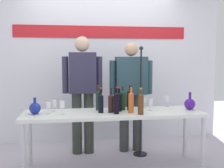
{
  "coord_description": "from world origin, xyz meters",
  "views": [
    {
      "loc": [
        -0.54,
        -3.38,
        1.39
      ],
      "look_at": [
        0.0,
        0.15,
        1.06
      ],
      "focal_mm": 44.47,
      "sensor_mm": 36.0,
      "label": 1
    }
  ],
  "objects_px": {
    "microphone_stand": "(141,119)",
    "decanter_blue_left": "(35,108)",
    "presenter_right": "(131,89)",
    "wine_glass_left_2": "(54,104)",
    "wine_bottle_1": "(111,102)",
    "wine_bottle_2": "(123,100)",
    "wine_bottle_3": "(119,101)",
    "wine_glass_left_0": "(62,105)",
    "presenter_left": "(83,87)",
    "wine_glass_right_0": "(167,99)",
    "display_table": "(114,116)",
    "decanter_blue_right": "(190,104)",
    "wine_bottle_6": "(116,102)",
    "wine_bottle_5": "(130,99)",
    "wine_bottle_7": "(141,103)",
    "wine_bottle_0": "(98,99)",
    "wine_glass_right_2": "(144,100)",
    "wine_glass_left_1": "(48,106)",
    "wine_bottle_8": "(131,101)",
    "wine_glass_right_1": "(150,102)",
    "wine_bottle_4": "(101,102)"
  },
  "relations": [
    {
      "from": "wine_bottle_6",
      "to": "wine_glass_left_0",
      "type": "relative_size",
      "value": 1.98
    },
    {
      "from": "wine_bottle_4",
      "to": "wine_glass_left_2",
      "type": "distance_m",
      "value": 0.6
    },
    {
      "from": "wine_glass_right_1",
      "to": "wine_glass_right_0",
      "type": "bearing_deg",
      "value": 38.93
    },
    {
      "from": "microphone_stand",
      "to": "presenter_right",
      "type": "bearing_deg",
      "value": 115.23
    },
    {
      "from": "presenter_left",
      "to": "wine_glass_left_2",
      "type": "bearing_deg",
      "value": -127.96
    },
    {
      "from": "wine_glass_left_0",
      "to": "presenter_right",
      "type": "bearing_deg",
      "value": 34.9
    },
    {
      "from": "presenter_right",
      "to": "wine_glass_left_2",
      "type": "bearing_deg",
      "value": -156.0
    },
    {
      "from": "wine_bottle_1",
      "to": "wine_bottle_3",
      "type": "distance_m",
      "value": 0.13
    },
    {
      "from": "wine_bottle_7",
      "to": "wine_glass_left_2",
      "type": "relative_size",
      "value": 2.19
    },
    {
      "from": "wine_bottle_6",
      "to": "wine_glass_left_2",
      "type": "distance_m",
      "value": 0.8
    },
    {
      "from": "wine_bottle_1",
      "to": "microphone_stand",
      "type": "bearing_deg",
      "value": 42.4
    },
    {
      "from": "wine_bottle_4",
      "to": "wine_bottle_7",
      "type": "distance_m",
      "value": 0.49
    },
    {
      "from": "wine_glass_left_1",
      "to": "wine_bottle_8",
      "type": "bearing_deg",
      "value": -4.36
    },
    {
      "from": "wine_bottle_0",
      "to": "wine_bottle_3",
      "type": "bearing_deg",
      "value": -22.73
    },
    {
      "from": "wine_bottle_7",
      "to": "wine_glass_left_2",
      "type": "bearing_deg",
      "value": 161.76
    },
    {
      "from": "wine_bottle_3",
      "to": "wine_glass_left_2",
      "type": "height_order",
      "value": "wine_bottle_3"
    },
    {
      "from": "wine_glass_right_0",
      "to": "wine_glass_right_2",
      "type": "distance_m",
      "value": 0.35
    },
    {
      "from": "wine_bottle_3",
      "to": "wine_glass_left_1",
      "type": "bearing_deg",
      "value": -176.25
    },
    {
      "from": "decanter_blue_right",
      "to": "wine_bottle_2",
      "type": "height_order",
      "value": "wine_bottle_2"
    },
    {
      "from": "wine_bottle_5",
      "to": "wine_glass_left_0",
      "type": "xyz_separation_m",
      "value": [
        -0.86,
        -0.17,
        -0.02
      ]
    },
    {
      "from": "wine_bottle_2",
      "to": "wine_bottle_3",
      "type": "bearing_deg",
      "value": -130.13
    },
    {
      "from": "wine_bottle_2",
      "to": "wine_glass_right_1",
      "type": "bearing_deg",
      "value": -15.8
    },
    {
      "from": "display_table",
      "to": "microphone_stand",
      "type": "bearing_deg",
      "value": 42.71
    },
    {
      "from": "wine_bottle_7",
      "to": "wine_glass_right_0",
      "type": "height_order",
      "value": "wine_bottle_7"
    },
    {
      "from": "wine_glass_left_1",
      "to": "wine_bottle_0",
      "type": "bearing_deg",
      "value": 14.67
    },
    {
      "from": "wine_bottle_6",
      "to": "wine_glass_left_2",
      "type": "relative_size",
      "value": 2.27
    },
    {
      "from": "decanter_blue_left",
      "to": "wine_bottle_2",
      "type": "height_order",
      "value": "wine_bottle_2"
    },
    {
      "from": "display_table",
      "to": "wine_glass_right_0",
      "type": "height_order",
      "value": "wine_glass_right_0"
    },
    {
      "from": "wine_bottle_0",
      "to": "wine_bottle_6",
      "type": "height_order",
      "value": "wine_bottle_6"
    },
    {
      "from": "display_table",
      "to": "decanter_blue_left",
      "type": "relative_size",
      "value": 11.16
    },
    {
      "from": "presenter_right",
      "to": "wine_bottle_1",
      "type": "bearing_deg",
      "value": -121.36
    },
    {
      "from": "wine_bottle_6",
      "to": "wine_glass_right_2",
      "type": "relative_size",
      "value": 2.29
    },
    {
      "from": "decanter_blue_left",
      "to": "presenter_right",
      "type": "distance_m",
      "value": 1.46
    },
    {
      "from": "display_table",
      "to": "wine_bottle_7",
      "type": "height_order",
      "value": "wine_bottle_7"
    },
    {
      "from": "wine_glass_right_0",
      "to": "wine_glass_right_1",
      "type": "height_order",
      "value": "wine_glass_right_1"
    },
    {
      "from": "display_table",
      "to": "wine_bottle_1",
      "type": "bearing_deg",
      "value": -141.23
    },
    {
      "from": "presenter_left",
      "to": "wine_bottle_5",
      "type": "xyz_separation_m",
      "value": [
        0.59,
        -0.52,
        -0.11
      ]
    },
    {
      "from": "presenter_left",
      "to": "wine_glass_right_0",
      "type": "distance_m",
      "value": 1.21
    },
    {
      "from": "wine_glass_right_0",
      "to": "wine_bottle_5",
      "type": "bearing_deg",
      "value": -163.54
    },
    {
      "from": "display_table",
      "to": "wine_bottle_4",
      "type": "bearing_deg",
      "value": -168.91
    },
    {
      "from": "wine_bottle_8",
      "to": "microphone_stand",
      "type": "distance_m",
      "value": 0.67
    },
    {
      "from": "display_table",
      "to": "wine_bottle_8",
      "type": "bearing_deg",
      "value": -25.65
    },
    {
      "from": "wine_bottle_6",
      "to": "wine_glass_right_0",
      "type": "relative_size",
      "value": 2.27
    },
    {
      "from": "microphone_stand",
      "to": "decanter_blue_left",
      "type": "bearing_deg",
      "value": -163.84
    },
    {
      "from": "wine_bottle_4",
      "to": "wine_glass_right_2",
      "type": "relative_size",
      "value": 2.16
    },
    {
      "from": "wine_bottle_1",
      "to": "wine_bottle_2",
      "type": "xyz_separation_m",
      "value": [
        0.17,
        0.14,
        0.01
      ]
    },
    {
      "from": "presenter_left",
      "to": "wine_bottle_3",
      "type": "distance_m",
      "value": 0.74
    },
    {
      "from": "wine_bottle_4",
      "to": "wine_glass_right_2",
      "type": "height_order",
      "value": "wine_bottle_4"
    },
    {
      "from": "wine_bottle_0",
      "to": "wine_glass_right_0",
      "type": "distance_m",
      "value": 0.98
    },
    {
      "from": "display_table",
      "to": "wine_bottle_1",
      "type": "xyz_separation_m",
      "value": [
        -0.04,
        -0.03,
        0.18
      ]
    }
  ]
}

